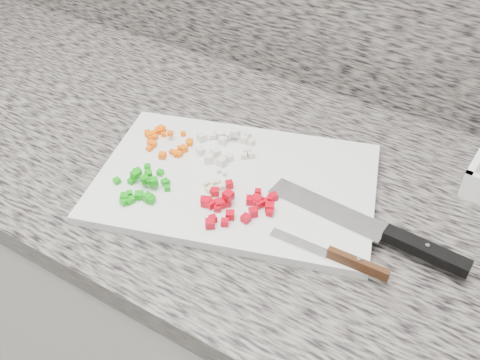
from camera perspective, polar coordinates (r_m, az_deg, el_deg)
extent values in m
cube|color=beige|center=(1.29, -3.55, -13.40)|extent=(3.92, 0.62, 0.86)
cube|color=slate|center=(0.96, -4.63, 2.69)|extent=(3.96, 0.64, 0.04)
cube|color=silver|center=(0.86, -0.45, -0.20)|extent=(0.51, 0.41, 0.01)
cube|color=#F75E05|center=(0.96, -8.98, 5.07)|extent=(0.01, 0.01, 0.01)
cube|color=#F75E05|center=(0.90, -8.28, 2.64)|extent=(0.01, 0.01, 0.01)
cube|color=#F75E05|center=(0.92, -5.42, 3.93)|extent=(0.01, 0.01, 0.01)
cube|color=#F75E05|center=(0.96, -9.24, 4.95)|extent=(0.01, 0.01, 0.01)
cube|color=#F75E05|center=(0.91, -7.27, 3.01)|extent=(0.01, 0.01, 0.01)
cube|color=#F75E05|center=(0.91, -6.08, 3.34)|extent=(0.01, 0.01, 0.01)
cube|color=#F75E05|center=(0.95, -9.57, 4.44)|extent=(0.01, 0.01, 0.01)
cube|color=#F75E05|center=(0.95, -9.66, 4.67)|extent=(0.01, 0.01, 0.01)
cube|color=#F75E05|center=(0.95, -6.09, 4.95)|extent=(0.01, 0.01, 0.01)
cube|color=#F75E05|center=(0.96, -9.83, 4.97)|extent=(0.01, 0.01, 0.01)
cube|color=#F75E05|center=(0.96, -8.17, 5.37)|extent=(0.01, 0.01, 0.01)
cube|color=#F75E05|center=(0.96, -8.80, 5.31)|extent=(0.01, 0.01, 0.01)
cube|color=#F75E05|center=(0.96, -8.41, 5.42)|extent=(0.01, 0.01, 0.01)
cube|color=#F75E05|center=(0.90, -6.53, 2.77)|extent=(0.01, 0.01, 0.01)
cube|color=#F75E05|center=(0.95, -8.15, 4.85)|extent=(0.01, 0.01, 0.01)
cube|color=#F75E05|center=(0.93, -9.23, 3.78)|extent=(0.01, 0.01, 0.01)
cube|color=#F75E05|center=(0.95, -9.07, 4.58)|extent=(0.01, 0.01, 0.01)
cube|color=#F75E05|center=(0.93, -9.53, 3.96)|extent=(0.01, 0.01, 0.01)
cube|color=#F75E05|center=(0.94, -7.45, 4.94)|extent=(0.01, 0.01, 0.01)
cube|color=#F75E05|center=(0.90, -6.84, 2.84)|extent=(0.01, 0.01, 0.01)
cube|color=#F75E05|center=(0.96, -8.49, 5.22)|extent=(0.01, 0.01, 0.01)
cube|color=#F75E05|center=(0.92, -9.66, 3.34)|extent=(0.01, 0.01, 0.01)
cube|color=#F75E05|center=(0.93, -5.42, 4.14)|extent=(0.01, 0.01, 0.01)
cube|color=#F75E05|center=(0.91, -6.42, 3.32)|extent=(0.01, 0.01, 0.01)
cube|color=silver|center=(0.93, -4.07, 4.58)|extent=(0.02, 0.02, 0.01)
cube|color=silver|center=(0.95, -0.34, 5.11)|extent=(0.01, 0.01, 0.01)
cube|color=silver|center=(0.93, 0.43, 4.36)|extent=(0.01, 0.01, 0.01)
cube|color=silver|center=(0.93, -1.26, 4.64)|extent=(0.01, 0.01, 0.01)
cube|color=silver|center=(0.90, 0.76, 3.12)|extent=(0.02, 0.02, 0.01)
cube|color=silver|center=(0.90, -2.62, 3.01)|extent=(0.02, 0.02, 0.01)
cube|color=silver|center=(0.88, -2.02, 1.97)|extent=(0.01, 0.01, 0.01)
cube|color=silver|center=(0.88, -1.96, 1.98)|extent=(0.02, 0.02, 0.01)
cube|color=silver|center=(0.93, -0.62, 5.10)|extent=(0.02, 0.02, 0.01)
cube|color=silver|center=(0.92, -1.86, 4.21)|extent=(0.01, 0.01, 0.01)
cube|color=silver|center=(0.94, -1.39, 4.79)|extent=(0.01, 0.01, 0.01)
cube|color=silver|center=(0.92, 1.20, 4.09)|extent=(0.01, 0.01, 0.01)
cube|color=silver|center=(0.89, 0.43, 2.64)|extent=(0.01, 0.01, 0.01)
cube|color=silver|center=(0.95, -1.88, 5.06)|extent=(0.01, 0.01, 0.01)
cube|color=silver|center=(0.94, 0.85, 4.83)|extent=(0.01, 0.01, 0.01)
cube|color=silver|center=(0.94, -2.91, 4.74)|extent=(0.01, 0.01, 0.01)
cube|color=silver|center=(0.90, -4.20, 3.15)|extent=(0.02, 0.02, 0.01)
cube|color=silver|center=(0.88, -3.35, 2.28)|extent=(0.02, 0.02, 0.01)
cube|color=silver|center=(0.94, -2.11, 4.80)|extent=(0.02, 0.02, 0.01)
cube|color=silver|center=(0.89, -1.17, 2.44)|extent=(0.01, 0.01, 0.01)
cube|color=silver|center=(0.89, 1.21, 2.75)|extent=(0.02, 0.02, 0.01)
cube|color=silver|center=(0.94, -2.48, 4.95)|extent=(0.02, 0.02, 0.01)
cube|color=#109B0E|center=(0.83, -11.50, -2.04)|extent=(0.01, 0.01, 0.01)
cube|color=#109B0E|center=(0.85, -11.07, 0.58)|extent=(0.01, 0.01, 0.01)
cube|color=#109B0E|center=(0.87, -8.51, 0.79)|extent=(0.01, 0.01, 0.01)
cube|color=#109B0E|center=(0.83, -12.20, -1.81)|extent=(0.02, 0.02, 0.01)
cube|color=#109B0E|center=(0.85, -9.66, 0.64)|extent=(0.01, 0.01, 0.01)
cube|color=#109B0E|center=(0.87, -10.91, 0.91)|extent=(0.01, 0.01, 0.01)
cube|color=#109B0E|center=(0.86, -9.79, 0.77)|extent=(0.01, 0.01, 0.01)
cube|color=#109B0E|center=(0.83, -10.73, -1.64)|extent=(0.01, 0.01, 0.01)
cube|color=#109B0E|center=(0.83, -10.71, -1.58)|extent=(0.02, 0.02, 0.01)
cube|color=#109B0E|center=(0.84, -10.13, 0.02)|extent=(0.02, 0.02, 0.01)
cube|color=#109B0E|center=(0.85, -7.95, -0.23)|extent=(0.01, 0.01, 0.01)
cube|color=#109B0E|center=(0.82, -9.59, -2.06)|extent=(0.01, 0.01, 0.01)
cube|color=#109B0E|center=(0.84, -9.59, -0.11)|extent=(0.01, 0.01, 0.01)
cube|color=#109B0E|center=(0.84, -11.71, -1.43)|extent=(0.01, 0.01, 0.01)
cube|color=#109B0E|center=(0.82, -9.52, -2.06)|extent=(0.01, 0.01, 0.01)
cube|color=#109B0E|center=(0.88, -9.85, 1.43)|extent=(0.01, 0.01, 0.01)
cube|color=#109B0E|center=(0.84, -9.16, -0.18)|extent=(0.02, 0.02, 0.01)
cube|color=#109B0E|center=(0.86, -13.00, -0.06)|extent=(0.01, 0.01, 0.01)
cube|color=#109B0E|center=(0.82, -12.28, -2.28)|extent=(0.01, 0.01, 0.01)
cube|color=#109B0E|center=(0.84, -7.79, -0.86)|extent=(0.01, 0.01, 0.01)
cube|color=#109B0E|center=(0.86, -11.52, -0.09)|extent=(0.01, 0.01, 0.01)
cube|color=#109B0E|center=(0.82, -9.78, -1.84)|extent=(0.01, 0.01, 0.01)
cube|color=#109B0E|center=(0.82, -11.78, -2.20)|extent=(0.01, 0.01, 0.01)
cube|color=#BF0214|center=(0.80, 3.18, -2.91)|extent=(0.02, 0.02, 0.01)
cube|color=#BF0214|center=(0.83, -1.16, -0.49)|extent=(0.02, 0.02, 0.01)
cube|color=#BF0214|center=(0.81, -3.51, -2.19)|extent=(0.01, 0.01, 0.01)
cube|color=#BF0214|center=(0.81, 1.84, -2.14)|extent=(0.02, 0.02, 0.01)
cube|color=#BF0214|center=(0.81, 3.18, -2.06)|extent=(0.01, 0.01, 0.01)
cube|color=#BF0214|center=(0.80, -3.15, -2.57)|extent=(0.02, 0.02, 0.01)
cube|color=#BF0214|center=(0.81, 1.69, -2.05)|extent=(0.01, 0.01, 0.01)
cube|color=#BF0214|center=(0.80, -2.18, -2.52)|extent=(0.02, 0.02, 0.01)
cube|color=#BF0214|center=(0.77, -3.22, -4.65)|extent=(0.02, 0.02, 0.01)
cube|color=#BF0214|center=(0.81, 1.12, -2.16)|extent=(0.02, 0.02, 0.01)
cube|color=#BF0214|center=(0.82, -2.70, -1.27)|extent=(0.02, 0.02, 0.01)
cube|color=#BF0214|center=(0.80, -1.27, -1.70)|extent=(0.02, 0.02, 0.01)
cube|color=#BF0214|center=(0.78, -2.92, -4.17)|extent=(0.01, 0.01, 0.01)
cube|color=#BF0214|center=(0.78, 0.62, -4.11)|extent=(0.01, 0.01, 0.01)
cube|color=#BF0214|center=(0.80, 1.73, -2.31)|extent=(0.02, 0.02, 0.01)
cube|color=#BF0214|center=(0.77, -1.63, -4.51)|extent=(0.01, 0.01, 0.01)
cube|color=#BF0214|center=(0.80, 1.97, -2.53)|extent=(0.02, 0.02, 0.01)
cube|color=#BF0214|center=(0.80, -1.29, -2.51)|extent=(0.01, 0.01, 0.01)
cube|color=#BF0214|center=(0.82, -1.22, -1.58)|extent=(0.01, 0.01, 0.01)
cube|color=#BF0214|center=(0.81, -3.90, -2.06)|extent=(0.01, 0.01, 0.01)
cube|color=#BF0214|center=(0.80, -3.66, -2.36)|extent=(0.02, 0.02, 0.01)
cube|color=#BF0214|center=(0.79, 3.23, -3.44)|extent=(0.01, 0.01, 0.01)
cube|color=#BF0214|center=(0.82, 1.93, -1.30)|extent=(0.01, 0.01, 0.01)
cube|color=#BF0214|center=(0.81, 2.54, -2.33)|extent=(0.02, 0.02, 0.01)
cube|color=#BF0214|center=(0.81, 3.57, -1.78)|extent=(0.02, 0.02, 0.01)
cube|color=#BF0214|center=(0.79, 1.40, -3.46)|extent=(0.02, 0.02, 0.01)
cube|color=#BF0214|center=(0.78, -1.07, -3.75)|extent=(0.02, 0.02, 0.01)
cube|color=#BF0214|center=(0.80, -2.41, -2.99)|extent=(0.01, 0.01, 0.01)
cube|color=beige|center=(0.84, -1.27, -0.09)|extent=(0.01, 0.01, 0.01)
cube|color=beige|center=(0.83, -3.33, -1.05)|extent=(0.01, 0.01, 0.01)
cube|color=beige|center=(0.83, -2.01, -0.75)|extent=(0.01, 0.01, 0.01)
cube|color=beige|center=(0.86, -1.63, 0.68)|extent=(0.01, 0.01, 0.00)
cube|color=beige|center=(0.84, -3.61, -0.43)|extent=(0.01, 0.01, 0.01)
cube|color=beige|center=(0.83, -2.20, -0.80)|extent=(0.01, 0.01, 0.01)
cube|color=beige|center=(0.84, -2.43, -0.24)|extent=(0.01, 0.01, 0.01)
cube|color=beige|center=(0.84, -2.97, -0.35)|extent=(0.01, 0.01, 0.01)
cube|color=beige|center=(0.83, -3.12, -0.75)|extent=(0.01, 0.01, 0.01)
cube|color=beige|center=(0.86, -2.29, 0.96)|extent=(0.01, 0.01, 0.01)
cube|color=silver|center=(0.81, 9.21, -3.06)|extent=(0.19, 0.06, 0.00)
cube|color=black|center=(0.77, 19.22, -7.09)|extent=(0.12, 0.03, 0.02)
cylinder|color=silver|center=(0.77, 19.37, -6.63)|extent=(0.01, 0.01, 0.00)
cube|color=silver|center=(0.75, 6.29, -6.70)|extent=(0.09, 0.02, 0.00)
cube|color=#4B2912|center=(0.73, 12.45, -8.72)|extent=(0.09, 0.01, 0.02)
cylinder|color=silver|center=(0.73, 12.55, -8.25)|extent=(0.01, 0.01, 0.00)
cube|color=white|center=(0.96, 24.25, 2.26)|extent=(0.02, 0.16, 0.04)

